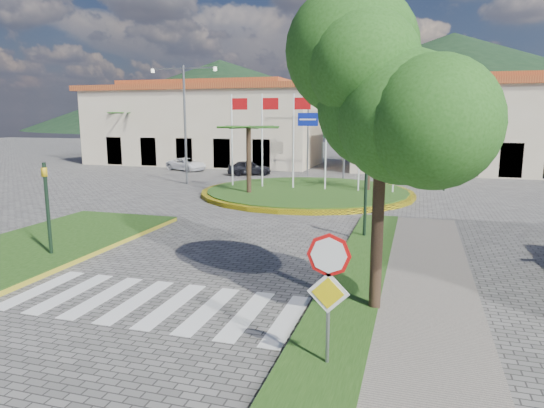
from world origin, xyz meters
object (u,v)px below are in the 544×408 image
(stop_sign, at_px, (328,280))
(car_dark_a, at_px, (249,168))
(deciduous_tree, at_px, (383,93))
(white_van, at_px, (187,164))
(car_dark_b, at_px, (450,167))
(roundabout_island, at_px, (307,192))

(stop_sign, xyz_separation_m, car_dark_a, (-11.47, 28.17, -1.20))
(deciduous_tree, height_order, white_van, deciduous_tree)
(stop_sign, distance_m, car_dark_b, 32.97)
(deciduous_tree, distance_m, white_van, 32.74)
(roundabout_island, relative_size, deciduous_tree, 1.87)
(stop_sign, xyz_separation_m, car_dark_b, (3.93, 32.71, -1.15))
(car_dark_a, xyz_separation_m, car_dark_b, (15.40, 4.54, 0.05))
(stop_sign, relative_size, car_dark_b, 0.68)
(car_dark_a, relative_size, car_dark_b, 0.90)
(roundabout_island, relative_size, car_dark_b, 3.28)
(car_dark_a, bearing_deg, deciduous_tree, -178.89)
(roundabout_island, bearing_deg, car_dark_b, 55.15)
(stop_sign, xyz_separation_m, white_van, (-17.78, 29.74, -1.26))
(white_van, height_order, car_dark_a, car_dark_a)
(stop_sign, relative_size, deciduous_tree, 0.39)
(roundabout_island, height_order, car_dark_b, roundabout_island)
(roundabout_island, xyz_separation_m, stop_sign, (4.90, -20.04, 1.62))
(roundabout_island, distance_m, white_van, 16.13)
(roundabout_island, bearing_deg, car_dark_a, 128.96)
(roundabout_island, distance_m, car_dark_b, 15.45)
(deciduous_tree, bearing_deg, roundabout_island, 107.91)
(deciduous_tree, height_order, car_dark_b, deciduous_tree)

